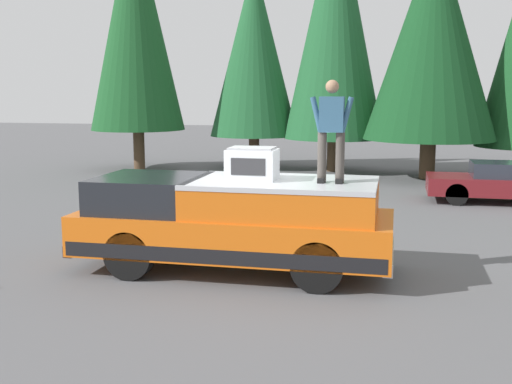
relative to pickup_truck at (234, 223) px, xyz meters
The scene contains 9 objects.
ground_plane 1.00m from the pickup_truck, 68.32° to the right, with size 90.00×90.00×0.00m, color #565659.
pickup_truck is the anchor object (origin of this frame).
compressor_unit 1.11m from the pickup_truck, 92.43° to the right, with size 0.65×0.84×0.56m.
person_on_truck_bed 2.38m from the pickup_truck, 92.33° to the right, with size 0.29×0.72×1.69m.
parked_car_maroon 10.10m from the pickup_truck, 34.64° to the right, with size 1.64×4.10×1.16m.
conifer_center_left 14.15m from the pickup_truck, 16.65° to the right, with size 4.67×4.67×8.66m.
conifer_center_right 15.20m from the pickup_truck, ahead, with size 3.86×3.86×10.40m.
conifer_right 15.62m from the pickup_truck, 11.35° to the left, with size 3.59×3.59×8.25m.
conifer_far_right 16.04m from the pickup_truck, 29.13° to the left, with size 3.73×3.73×10.21m.
Camera 1 is at (-10.64, -2.29, 3.17)m, focal length 44.13 mm.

